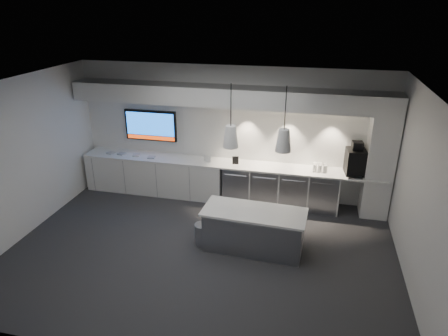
% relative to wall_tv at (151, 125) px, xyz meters
% --- Properties ---
extents(floor, '(7.00, 7.00, 0.00)m').
position_rel_wall_tv_xyz_m(floor, '(1.90, -2.45, -1.56)').
color(floor, '#303032').
rests_on(floor, ground).
extents(ceiling, '(7.00, 7.00, 0.00)m').
position_rel_wall_tv_xyz_m(ceiling, '(1.90, -2.45, 1.44)').
color(ceiling, black).
rests_on(ceiling, wall_back).
extents(wall_back, '(7.00, 0.00, 7.00)m').
position_rel_wall_tv_xyz_m(wall_back, '(1.90, 0.05, -0.06)').
color(wall_back, white).
rests_on(wall_back, floor).
extents(wall_front, '(7.00, 0.00, 7.00)m').
position_rel_wall_tv_xyz_m(wall_front, '(1.90, -4.95, -0.06)').
color(wall_front, white).
rests_on(wall_front, floor).
extents(wall_left, '(0.00, 7.00, 7.00)m').
position_rel_wall_tv_xyz_m(wall_left, '(-1.60, -2.45, -0.06)').
color(wall_left, white).
rests_on(wall_left, floor).
extents(wall_right, '(0.00, 7.00, 7.00)m').
position_rel_wall_tv_xyz_m(wall_right, '(5.40, -2.45, -0.06)').
color(wall_right, white).
rests_on(wall_right, floor).
extents(back_counter, '(6.80, 0.65, 0.04)m').
position_rel_wall_tv_xyz_m(back_counter, '(1.90, -0.27, -0.68)').
color(back_counter, white).
rests_on(back_counter, left_base_cabinets).
extents(left_base_cabinets, '(3.30, 0.63, 0.86)m').
position_rel_wall_tv_xyz_m(left_base_cabinets, '(0.15, -0.27, -1.13)').
color(left_base_cabinets, white).
rests_on(left_base_cabinets, floor).
extents(fridge_unit_a, '(0.60, 0.61, 0.85)m').
position_rel_wall_tv_xyz_m(fridge_unit_a, '(2.15, -0.27, -1.13)').
color(fridge_unit_a, '#93969B').
rests_on(fridge_unit_a, floor).
extents(fridge_unit_b, '(0.60, 0.61, 0.85)m').
position_rel_wall_tv_xyz_m(fridge_unit_b, '(2.78, -0.27, -1.13)').
color(fridge_unit_b, '#93969B').
rests_on(fridge_unit_b, floor).
extents(fridge_unit_c, '(0.60, 0.61, 0.85)m').
position_rel_wall_tv_xyz_m(fridge_unit_c, '(3.41, -0.27, -1.13)').
color(fridge_unit_c, '#93969B').
rests_on(fridge_unit_c, floor).
extents(fridge_unit_d, '(0.60, 0.61, 0.85)m').
position_rel_wall_tv_xyz_m(fridge_unit_d, '(4.04, -0.27, -1.13)').
color(fridge_unit_d, '#93969B').
rests_on(fridge_unit_d, floor).
extents(backsplash, '(4.60, 0.03, 1.30)m').
position_rel_wall_tv_xyz_m(backsplash, '(3.10, 0.03, -0.01)').
color(backsplash, white).
rests_on(backsplash, wall_back).
extents(soffit, '(6.90, 0.60, 0.40)m').
position_rel_wall_tv_xyz_m(soffit, '(1.90, -0.25, 0.84)').
color(soffit, white).
rests_on(soffit, wall_back).
extents(column, '(0.55, 0.55, 2.60)m').
position_rel_wall_tv_xyz_m(column, '(5.10, -0.25, -0.26)').
color(column, white).
rests_on(column, floor).
extents(wall_tv, '(1.25, 0.07, 0.72)m').
position_rel_wall_tv_xyz_m(wall_tv, '(0.00, 0.00, 0.00)').
color(wall_tv, black).
rests_on(wall_tv, wall_back).
extents(island, '(1.89, 0.89, 0.78)m').
position_rel_wall_tv_xyz_m(island, '(2.82, -2.13, -1.16)').
color(island, '#93969B').
rests_on(island, floor).
extents(bin, '(0.30, 0.30, 0.42)m').
position_rel_wall_tv_xyz_m(bin, '(1.86, -2.20, -1.35)').
color(bin, '#93969B').
rests_on(bin, floor).
extents(coffee_machine, '(0.43, 0.59, 0.70)m').
position_rel_wall_tv_xyz_m(coffee_machine, '(4.62, -0.25, -0.37)').
color(coffee_machine, black).
rests_on(coffee_machine, back_counter).
extents(sign_black, '(0.14, 0.05, 0.18)m').
position_rel_wall_tv_xyz_m(sign_black, '(2.09, -0.30, -0.57)').
color(sign_black, black).
rests_on(sign_black, back_counter).
extents(sign_white, '(0.18, 0.06, 0.14)m').
position_rel_wall_tv_xyz_m(sign_white, '(1.45, -0.32, -0.59)').
color(sign_white, white).
rests_on(sign_white, back_counter).
extents(cup_cluster, '(0.30, 0.19, 0.16)m').
position_rel_wall_tv_xyz_m(cup_cluster, '(3.92, -0.29, -0.58)').
color(cup_cluster, silver).
rests_on(cup_cluster, back_counter).
extents(tray_a, '(0.20, 0.20, 0.02)m').
position_rel_wall_tv_xyz_m(tray_a, '(-0.93, -0.32, -0.65)').
color(tray_a, '#ADADAD').
rests_on(tray_a, back_counter).
extents(tray_b, '(0.19, 0.19, 0.02)m').
position_rel_wall_tv_xyz_m(tray_b, '(-0.65, -0.31, -0.65)').
color(tray_b, '#ADADAD').
rests_on(tray_b, back_counter).
extents(tray_c, '(0.19, 0.19, 0.02)m').
position_rel_wall_tv_xyz_m(tray_c, '(-0.28, -0.32, -0.65)').
color(tray_c, '#ADADAD').
rests_on(tray_c, back_counter).
extents(tray_d, '(0.18, 0.18, 0.02)m').
position_rel_wall_tv_xyz_m(tray_d, '(0.12, -0.36, -0.65)').
color(tray_d, '#ADADAD').
rests_on(tray_d, back_counter).
extents(pendant_left, '(0.26, 0.26, 1.08)m').
position_rel_wall_tv_xyz_m(pendant_left, '(2.38, -2.13, 0.59)').
color(pendant_left, white).
rests_on(pendant_left, ceiling).
extents(pendant_right, '(0.26, 0.26, 1.08)m').
position_rel_wall_tv_xyz_m(pendant_right, '(3.26, -2.13, 0.59)').
color(pendant_right, white).
rests_on(pendant_right, ceiling).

